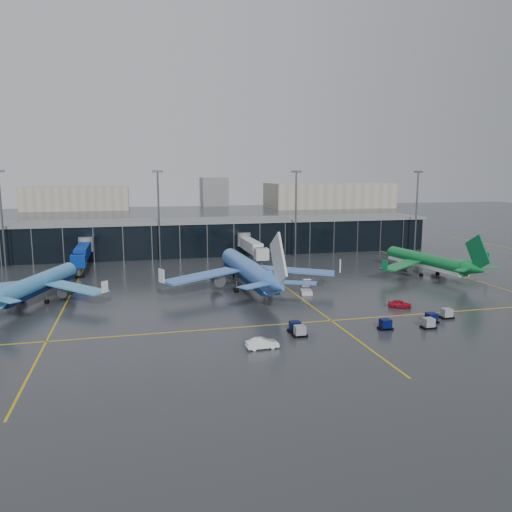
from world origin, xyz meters
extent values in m
plane|color=#282B2D|center=(0.00, 0.00, 0.00)|extent=(600.00, 600.00, 0.00)
cube|color=black|center=(0.00, 62.00, 5.00)|extent=(140.00, 16.00, 10.00)
cube|color=slate|center=(0.00, 62.00, 10.30)|extent=(142.00, 17.00, 0.80)
cylinder|color=#595B60|center=(-35.00, 53.50, 5.20)|extent=(4.00, 4.00, 4.00)
cube|color=navy|center=(-35.00, 40.00, 4.40)|extent=(3.00, 24.00, 3.00)
cylinder|color=#595B60|center=(-35.00, 32.50, 1.30)|extent=(1.00, 1.00, 2.60)
cylinder|color=#595B60|center=(10.00, 53.50, 5.20)|extent=(4.00, 4.00, 4.00)
cube|color=silver|center=(10.00, 40.00, 4.40)|extent=(3.00, 24.00, 3.00)
cylinder|color=#595B60|center=(10.00, 32.50, 1.30)|extent=(1.00, 1.00, 2.60)
cylinder|color=#595B60|center=(-55.00, 50.00, 12.50)|extent=(0.50, 0.50, 25.00)
cylinder|color=#595B60|center=(-15.00, 50.00, 12.50)|extent=(0.50, 0.50, 25.00)
cube|color=#595B60|center=(-15.00, 50.00, 25.20)|extent=(3.00, 0.40, 0.60)
cylinder|color=#595B60|center=(25.00, 50.00, 12.50)|extent=(0.50, 0.50, 25.00)
cube|color=#595B60|center=(25.00, 50.00, 25.20)|extent=(3.00, 0.40, 0.60)
cylinder|color=#595B60|center=(65.00, 50.00, 12.50)|extent=(0.50, 0.50, 25.00)
cube|color=#595B60|center=(65.00, 50.00, 25.20)|extent=(3.00, 0.40, 0.60)
cube|color=#B2AD99|center=(120.00, 260.00, 9.00)|extent=(90.00, 42.00, 18.00)
cube|color=#B2AD99|center=(-60.00, 280.00, 8.00)|extent=(70.00, 38.00, 16.00)
cube|color=#B2AD99|center=(40.00, 300.00, 11.00)|extent=(20.00, 20.00, 22.00)
cube|color=gold|center=(-35.00, 20.00, 0.01)|extent=(0.30, 120.00, 0.02)
cube|color=gold|center=(10.00, 20.00, 0.01)|extent=(0.30, 120.00, 0.02)
cube|color=gold|center=(55.00, 20.00, 0.01)|extent=(0.30, 120.00, 0.02)
cube|color=gold|center=(10.00, -15.00, 0.01)|extent=(220.00, 0.30, 0.02)
cube|color=black|center=(25.62, -20.22, 0.18)|extent=(2.20, 1.50, 0.36)
cube|color=#040B3C|center=(25.62, -20.22, 0.95)|extent=(1.60, 1.50, 1.50)
cube|color=black|center=(23.45, -22.76, 0.18)|extent=(2.20, 1.50, 0.36)
cube|color=gray|center=(23.45, -22.76, 0.95)|extent=(1.60, 1.50, 1.50)
cube|color=black|center=(29.71, -18.46, 0.18)|extent=(2.20, 1.50, 0.36)
cube|color=gray|center=(29.71, -18.46, 0.95)|extent=(1.60, 1.50, 1.50)
cube|color=black|center=(2.13, -19.41, 0.18)|extent=(2.20, 1.50, 0.36)
cube|color=#040A38|center=(2.13, -19.41, 0.95)|extent=(1.60, 1.50, 1.50)
cube|color=black|center=(2.12, -21.72, 0.18)|extent=(2.20, 1.50, 0.36)
cube|color=gray|center=(2.12, -21.72, 0.95)|extent=(1.60, 1.50, 1.50)
cube|color=black|center=(16.47, -21.66, 0.18)|extent=(2.20, 1.50, 0.36)
cube|color=#040A3D|center=(16.47, -21.66, 0.95)|extent=(1.60, 1.50, 1.50)
cube|color=silver|center=(12.27, 3.97, 0.40)|extent=(2.85, 3.61, 0.80)
cube|color=silver|center=(12.27, 3.97, 2.30)|extent=(2.18, 3.12, 2.29)
imported|color=#AE0D21|center=(25.54, -10.22, 0.71)|extent=(4.50, 3.38, 1.43)
imported|color=white|center=(-4.73, -25.49, 0.77)|extent=(4.75, 1.89, 1.54)
camera|label=1|loc=(-21.68, -90.92, 24.38)|focal=35.00mm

